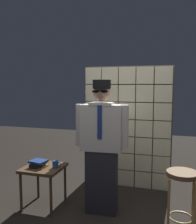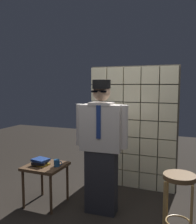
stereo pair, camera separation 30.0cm
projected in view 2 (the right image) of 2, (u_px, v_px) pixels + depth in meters
name	position (u px, v px, depth m)	size (l,w,h in m)	color
glass_block_wall	(132.00, 128.00, 4.03)	(1.44, 0.10, 2.01)	beige
standing_person	(101.00, 145.00, 3.20)	(0.70, 0.31, 1.75)	#28282D
bar_stool	(179.00, 192.00, 2.62)	(0.34, 0.34, 0.75)	brown
side_table	(46.00, 170.00, 3.47)	(0.52, 0.52, 0.57)	#513823
book_stack	(41.00, 162.00, 3.44)	(0.24, 0.22, 0.09)	olive
coffee_mug	(57.00, 163.00, 3.39)	(0.13, 0.08, 0.09)	navy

